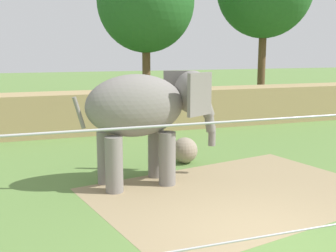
# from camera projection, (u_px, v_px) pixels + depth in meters

# --- Properties ---
(ground_plane) EXTENTS (120.00, 120.00, 0.00)m
(ground_plane) POSITION_uv_depth(u_px,v_px,m) (265.00, 237.00, 7.66)
(ground_plane) COLOR #5B7F3D
(dirt_patch) EXTENTS (7.59, 5.97, 0.01)m
(dirt_patch) POSITION_uv_depth(u_px,v_px,m) (238.00, 192.00, 10.06)
(dirt_patch) COLOR #937F5B
(dirt_patch) RESTS_ON ground
(embankment_wall) EXTENTS (36.00, 1.80, 1.67)m
(embankment_wall) POSITION_uv_depth(u_px,v_px,m) (124.00, 111.00, 17.75)
(embankment_wall) COLOR tan
(embankment_wall) RESTS_ON ground
(elephant) EXTENTS (3.86, 1.68, 2.86)m
(elephant) POSITION_uv_depth(u_px,v_px,m) (147.00, 110.00, 10.50)
(elephant) COLOR gray
(elephant) RESTS_ON ground
(enrichment_ball) EXTENTS (0.78, 0.78, 0.78)m
(enrichment_ball) POSITION_uv_depth(u_px,v_px,m) (185.00, 150.00, 12.64)
(enrichment_ball) COLOR gray
(enrichment_ball) RESTS_ON ground
(tree_behind_wall) EXTENTS (5.13, 5.13, 8.61)m
(tree_behind_wall) POSITION_uv_depth(u_px,v_px,m) (146.00, 1.00, 21.94)
(tree_behind_wall) COLOR brown
(tree_behind_wall) RESTS_ON ground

